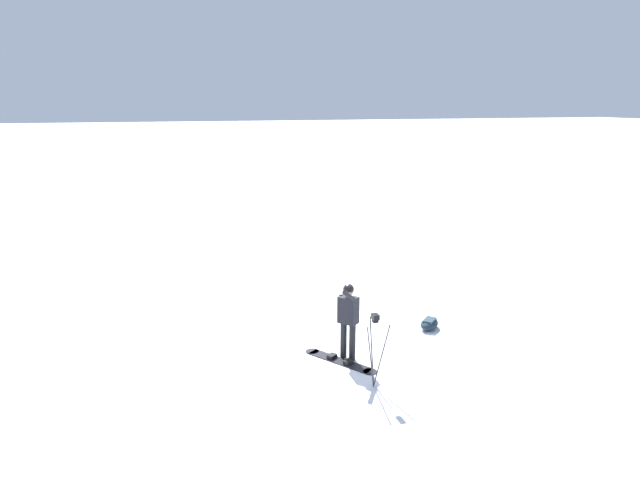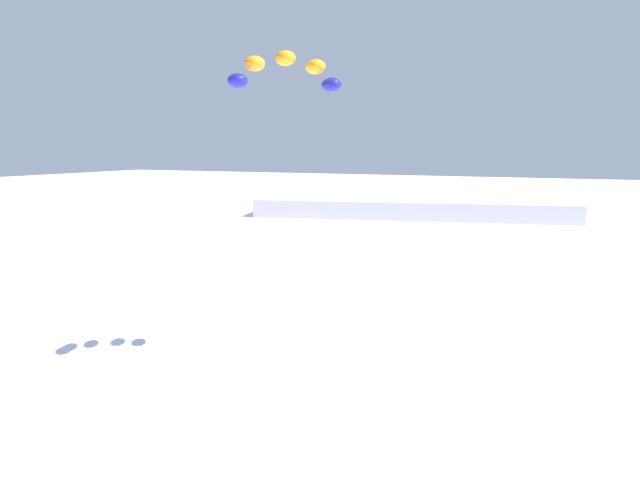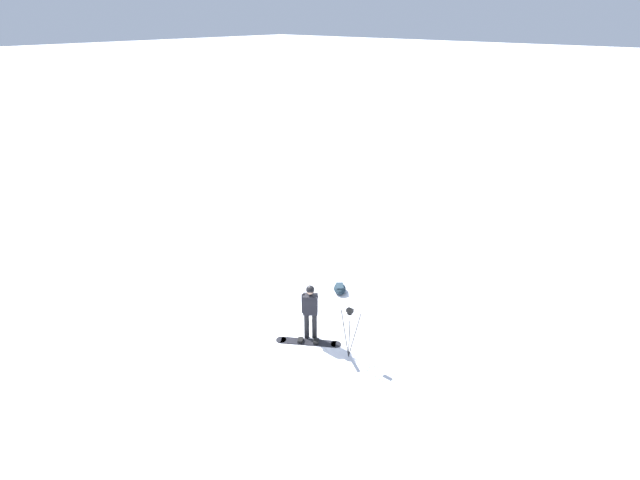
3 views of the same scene
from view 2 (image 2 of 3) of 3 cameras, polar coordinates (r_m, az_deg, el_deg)
The scene contains 2 objects.
traction_kite at distance 15.47m, azimuth -4.26°, elevation 20.12°, with size 3.00×3.41×1.18m.
distant_ridge at distance 64.38m, azimuth 10.92°, elevation 4.30°, with size 24.04×41.76×2.23m.
Camera 2 is at (7.12, 0.52, 8.48)m, focal length 25.88 mm.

